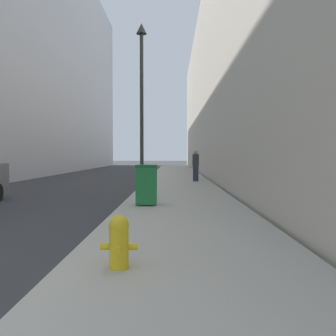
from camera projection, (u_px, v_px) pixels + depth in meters
sidewalk_right at (178, 182)px, 21.55m from camera, size 3.74×60.00×0.13m
building_right_stone at (278, 85)px, 29.19m from camera, size 12.00×60.00×14.18m
fire_hydrant at (119, 241)px, 4.95m from camera, size 0.50×0.38×0.71m
trash_bin at (146, 184)px, 11.20m from camera, size 0.63×0.58×1.21m
lamppost at (142, 92)px, 15.08m from camera, size 0.42×0.42×6.79m
pedestrian_on_sidewalk at (196, 165)px, 21.43m from camera, size 0.36×0.24×1.79m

